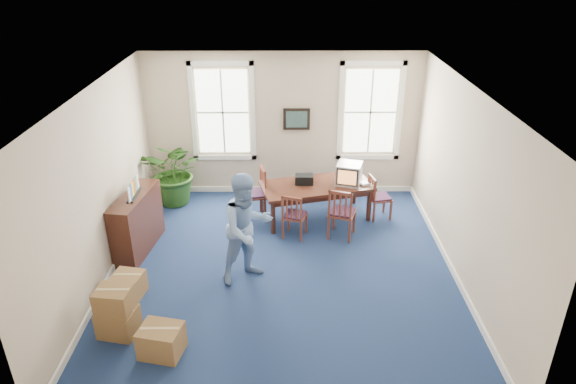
{
  "coord_description": "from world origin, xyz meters",
  "views": [
    {
      "loc": [
        0.06,
        -7.52,
        5.19
      ],
      "look_at": [
        0.1,
        0.6,
        1.25
      ],
      "focal_mm": 32.0,
      "sensor_mm": 36.0,
      "label": 1
    }
  ],
  "objects_px": {
    "conference_table": "(316,201)",
    "cardboard_boxes": "(132,306)",
    "chair_near_left": "(295,215)",
    "man": "(247,228)",
    "credenza": "(137,222)",
    "potted_plant": "(175,172)",
    "crt_tv": "(349,174)"
  },
  "relations": [
    {
      "from": "crt_tv",
      "to": "cardboard_boxes",
      "type": "relative_size",
      "value": 0.36
    },
    {
      "from": "crt_tv",
      "to": "potted_plant",
      "type": "bearing_deg",
      "value": -173.68
    },
    {
      "from": "conference_table",
      "to": "crt_tv",
      "type": "height_order",
      "value": "crt_tv"
    },
    {
      "from": "chair_near_left",
      "to": "man",
      "type": "height_order",
      "value": "man"
    },
    {
      "from": "potted_plant",
      "to": "cardboard_boxes",
      "type": "bearing_deg",
      "value": -88.09
    },
    {
      "from": "crt_tv",
      "to": "cardboard_boxes",
      "type": "distance_m",
      "value": 5.01
    },
    {
      "from": "credenza",
      "to": "cardboard_boxes",
      "type": "relative_size",
      "value": 1.02
    },
    {
      "from": "chair_near_left",
      "to": "credenza",
      "type": "height_order",
      "value": "credenza"
    },
    {
      "from": "chair_near_left",
      "to": "cardboard_boxes",
      "type": "height_order",
      "value": "chair_near_left"
    },
    {
      "from": "cardboard_boxes",
      "to": "credenza",
      "type": "bearing_deg",
      "value": 102.3
    },
    {
      "from": "man",
      "to": "chair_near_left",
      "type": "bearing_deg",
      "value": 25.97
    },
    {
      "from": "conference_table",
      "to": "potted_plant",
      "type": "bearing_deg",
      "value": 152.23
    },
    {
      "from": "chair_near_left",
      "to": "man",
      "type": "bearing_deg",
      "value": 77.99
    },
    {
      "from": "potted_plant",
      "to": "man",
      "type": "bearing_deg",
      "value": -58.3
    },
    {
      "from": "crt_tv",
      "to": "potted_plant",
      "type": "distance_m",
      "value": 3.74
    },
    {
      "from": "crt_tv",
      "to": "cardboard_boxes",
      "type": "bearing_deg",
      "value": -119.07
    },
    {
      "from": "conference_table",
      "to": "man",
      "type": "distance_m",
      "value": 2.55
    },
    {
      "from": "crt_tv",
      "to": "man",
      "type": "height_order",
      "value": "man"
    },
    {
      "from": "chair_near_left",
      "to": "cardboard_boxes",
      "type": "bearing_deg",
      "value": 66.46
    },
    {
      "from": "conference_table",
      "to": "crt_tv",
      "type": "xyz_separation_m",
      "value": [
        0.66,
        0.05,
        0.6
      ]
    },
    {
      "from": "conference_table",
      "to": "cardboard_boxes",
      "type": "distance_m",
      "value": 4.49
    },
    {
      "from": "crt_tv",
      "to": "conference_table",
      "type": "bearing_deg",
      "value": -159.26
    },
    {
      "from": "chair_near_left",
      "to": "potted_plant",
      "type": "relative_size",
      "value": 0.64
    },
    {
      "from": "chair_near_left",
      "to": "man",
      "type": "relative_size",
      "value": 0.49
    },
    {
      "from": "cardboard_boxes",
      "to": "chair_near_left",
      "type": "bearing_deg",
      "value": 47.85
    },
    {
      "from": "conference_table",
      "to": "potted_plant",
      "type": "height_order",
      "value": "potted_plant"
    },
    {
      "from": "conference_table",
      "to": "cardboard_boxes",
      "type": "xyz_separation_m",
      "value": [
        -2.88,
        -3.44,
        0.03
      ]
    },
    {
      "from": "conference_table",
      "to": "chair_near_left",
      "type": "distance_m",
      "value": 0.89
    },
    {
      "from": "man",
      "to": "cardboard_boxes",
      "type": "height_order",
      "value": "man"
    },
    {
      "from": "credenza",
      "to": "potted_plant",
      "type": "height_order",
      "value": "potted_plant"
    },
    {
      "from": "chair_near_left",
      "to": "potted_plant",
      "type": "xyz_separation_m",
      "value": [
        -2.56,
        1.46,
        0.27
      ]
    },
    {
      "from": "crt_tv",
      "to": "chair_near_left",
      "type": "distance_m",
      "value": 1.47
    }
  ]
}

